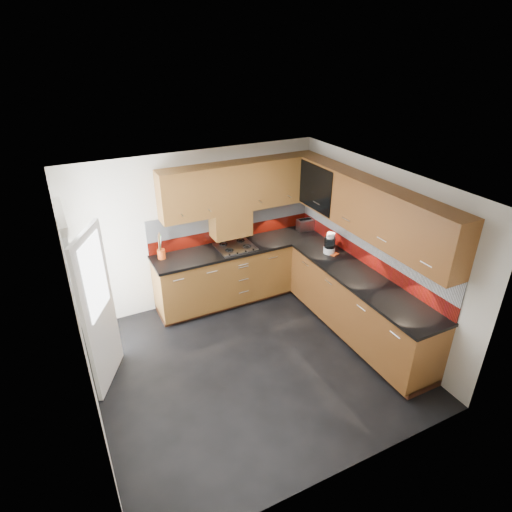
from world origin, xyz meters
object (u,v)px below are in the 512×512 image
utensil_pot (161,253)px  food_processor (330,245)px  toaster (305,225)px  gas_hob (235,247)px

utensil_pot → food_processor: bearing=-22.4°
utensil_pot → toaster: size_ratio=1.47×
utensil_pot → toaster: bearing=-1.7°
food_processor → utensil_pot: bearing=157.6°
gas_hob → toaster: size_ratio=2.04×
gas_hob → utensil_pot: 1.11m
toaster → food_processor: size_ratio=0.97×
utensil_pot → gas_hob: bearing=-8.0°
toaster → food_processor: bearing=-98.5°
toaster → food_processor: food_processor is taller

